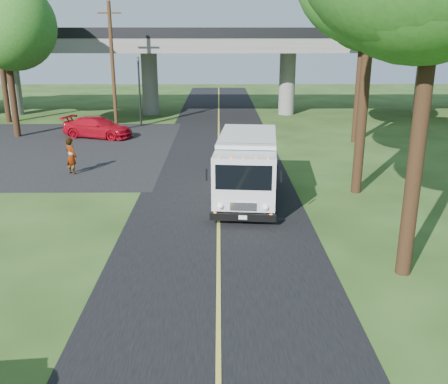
{
  "coord_description": "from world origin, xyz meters",
  "views": [
    {
      "loc": [
        0.03,
        -12.41,
        6.8
      ],
      "look_at": [
        0.19,
        4.0,
        1.6
      ],
      "focal_mm": 40.0,
      "sensor_mm": 36.0,
      "label": 1
    }
  ],
  "objects_px": {
    "tree_right_far": "(369,8)",
    "tree_left_lot": "(5,16)",
    "utility_pole": "(113,67)",
    "pedestrian": "(71,156)",
    "traffic_signal": "(139,84)",
    "step_van": "(247,166)",
    "red_sedan": "(98,127)"
  },
  "relations": [
    {
      "from": "step_van",
      "to": "pedestrian",
      "type": "height_order",
      "value": "step_van"
    },
    {
      "from": "tree_right_far",
      "to": "tree_left_lot",
      "type": "distance_m",
      "value": 23.09
    },
    {
      "from": "utility_pole",
      "to": "pedestrian",
      "type": "distance_m",
      "value": 12.37
    },
    {
      "from": "tree_right_far",
      "to": "step_van",
      "type": "relative_size",
      "value": 1.63
    },
    {
      "from": "utility_pole",
      "to": "step_van",
      "type": "relative_size",
      "value": 1.34
    },
    {
      "from": "step_van",
      "to": "utility_pole",
      "type": "bearing_deg",
      "value": 124.06
    },
    {
      "from": "tree_left_lot",
      "to": "step_van",
      "type": "xyz_separation_m",
      "value": [
        15.0,
        -13.86,
        -6.41
      ]
    },
    {
      "from": "tree_left_lot",
      "to": "traffic_signal",
      "type": "bearing_deg",
      "value": 28.11
    },
    {
      "from": "tree_left_lot",
      "to": "pedestrian",
      "type": "relative_size",
      "value": 5.64
    },
    {
      "from": "step_van",
      "to": "tree_right_far",
      "type": "bearing_deg",
      "value": 61.56
    },
    {
      "from": "step_van",
      "to": "traffic_signal",
      "type": "bearing_deg",
      "value": 117.34
    },
    {
      "from": "step_van",
      "to": "pedestrian",
      "type": "xyz_separation_m",
      "value": [
        -8.66,
        4.22,
        -0.56
      ]
    },
    {
      "from": "tree_right_far",
      "to": "pedestrian",
      "type": "bearing_deg",
      "value": -155.34
    },
    {
      "from": "tree_right_far",
      "to": "step_van",
      "type": "xyz_separation_m",
      "value": [
        -8.0,
        -11.86,
        -6.81
      ]
    },
    {
      "from": "traffic_signal",
      "to": "red_sedan",
      "type": "height_order",
      "value": "traffic_signal"
    },
    {
      "from": "tree_right_far",
      "to": "utility_pole",
      "type": "bearing_deg",
      "value": 166.0
    },
    {
      "from": "tree_left_lot",
      "to": "red_sedan",
      "type": "bearing_deg",
      "value": -2.12
    },
    {
      "from": "red_sedan",
      "to": "pedestrian",
      "type": "distance_m",
      "value": 9.48
    },
    {
      "from": "utility_pole",
      "to": "tree_right_far",
      "type": "xyz_separation_m",
      "value": [
        16.71,
        -4.16,
        3.71
      ]
    },
    {
      "from": "traffic_signal",
      "to": "tree_left_lot",
      "type": "height_order",
      "value": "tree_left_lot"
    },
    {
      "from": "traffic_signal",
      "to": "tree_right_far",
      "type": "relative_size",
      "value": 0.47
    },
    {
      "from": "pedestrian",
      "to": "tree_left_lot",
      "type": "bearing_deg",
      "value": -22.23
    },
    {
      "from": "traffic_signal",
      "to": "utility_pole",
      "type": "bearing_deg",
      "value": -126.87
    },
    {
      "from": "utility_pole",
      "to": "pedestrian",
      "type": "xyz_separation_m",
      "value": [
        0.05,
        -11.81,
        -3.66
      ]
    },
    {
      "from": "utility_pole",
      "to": "tree_left_lot",
      "type": "height_order",
      "value": "tree_left_lot"
    },
    {
      "from": "pedestrian",
      "to": "utility_pole",
      "type": "bearing_deg",
      "value": -55.32
    },
    {
      "from": "traffic_signal",
      "to": "red_sedan",
      "type": "relative_size",
      "value": 1.07
    },
    {
      "from": "traffic_signal",
      "to": "step_van",
      "type": "height_order",
      "value": "traffic_signal"
    },
    {
      "from": "utility_pole",
      "to": "red_sedan",
      "type": "relative_size",
      "value": 1.85
    },
    {
      "from": "traffic_signal",
      "to": "pedestrian",
      "type": "distance_m",
      "value": 14.07
    },
    {
      "from": "pedestrian",
      "to": "red_sedan",
      "type": "bearing_deg",
      "value": -50.4
    },
    {
      "from": "tree_right_far",
      "to": "red_sedan",
      "type": "distance_m",
      "value": 19.17
    }
  ]
}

